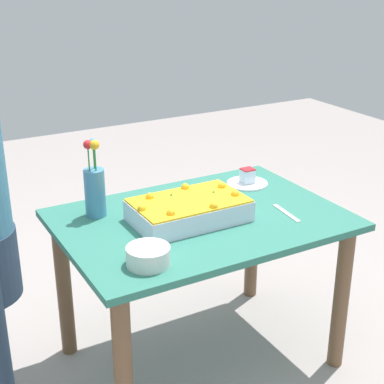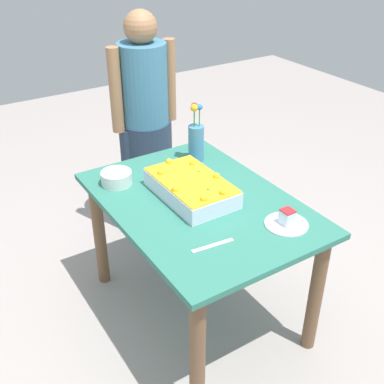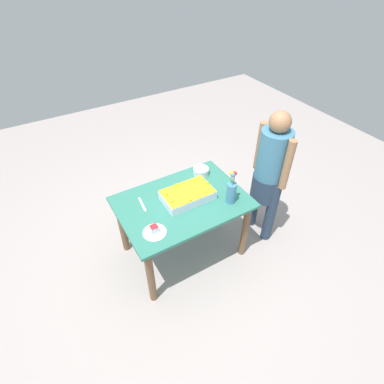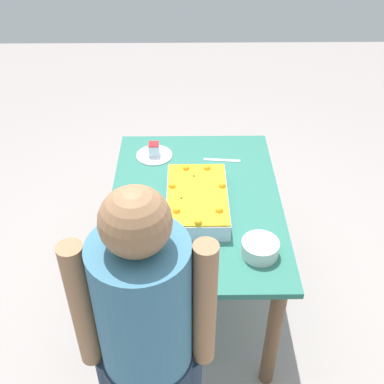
# 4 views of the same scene
# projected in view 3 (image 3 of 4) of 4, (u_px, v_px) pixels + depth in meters

# --- Properties ---
(ground_plane) EXTENTS (8.00, 8.00, 0.00)m
(ground_plane) POSITION_uv_depth(u_px,v_px,m) (184.00, 250.00, 3.29)
(ground_plane) COLOR #A49995
(dining_table) EXTENTS (1.20, 0.84, 0.73)m
(dining_table) POSITION_uv_depth(u_px,v_px,m) (183.00, 211.00, 2.90)
(dining_table) COLOR #307664
(dining_table) RESTS_ON ground_plane
(sheet_cake) EXTENTS (0.48, 0.29, 0.12)m
(sheet_cake) POSITION_uv_depth(u_px,v_px,m) (188.00, 195.00, 2.81)
(sheet_cake) COLOR white
(sheet_cake) RESTS_ON dining_table
(serving_plate_with_slice) EXTENTS (0.20, 0.20, 0.08)m
(serving_plate_with_slice) POSITION_uv_depth(u_px,v_px,m) (154.00, 231.00, 2.50)
(serving_plate_with_slice) COLOR white
(serving_plate_with_slice) RESTS_ON dining_table
(cake_knife) EXTENTS (0.04, 0.20, 0.00)m
(cake_knife) POSITION_uv_depth(u_px,v_px,m) (142.00, 204.00, 2.78)
(cake_knife) COLOR silver
(cake_knife) RESTS_ON dining_table
(flower_vase) EXTENTS (0.09, 0.09, 0.34)m
(flower_vase) POSITION_uv_depth(u_px,v_px,m) (231.00, 191.00, 2.73)
(flower_vase) COLOR teal
(flower_vase) RESTS_ON dining_table
(fruit_bowl) EXTENTS (0.16, 0.16, 0.07)m
(fruit_bowl) POSITION_uv_depth(u_px,v_px,m) (201.00, 171.00, 3.11)
(fruit_bowl) COLOR silver
(fruit_bowl) RESTS_ON dining_table
(person_standing) EXTENTS (0.31, 0.45, 1.49)m
(person_standing) POSITION_uv_depth(u_px,v_px,m) (270.00, 171.00, 2.97)
(person_standing) COLOR #26384D
(person_standing) RESTS_ON ground_plane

